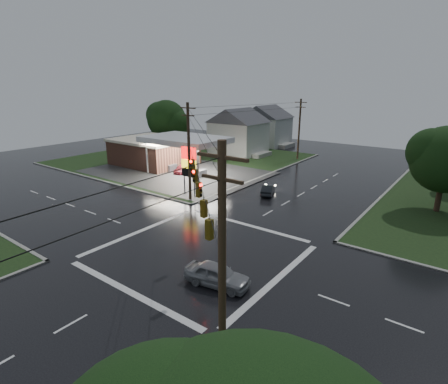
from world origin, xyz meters
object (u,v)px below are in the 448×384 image
Objects in this scene: utility_pole_n at (299,128)px; tree_ne_near at (448,160)px; utility_pole_nw at (189,151)px; car_crossing at (217,275)px; tree_nw_behind at (167,120)px; car_north at (268,190)px; house_far at (266,125)px; car_pump at (183,169)px; pylon_sign at (189,163)px; house_near at (239,131)px; gas_station at (158,150)px; utility_pole_se at (222,275)px.

utility_pole_n is 28.55m from tree_ne_near.
utility_pole_nw reaches higher than car_crossing.
car_north is (30.61, -13.41, -5.57)m from tree_nw_behind.
house_far is 2.56× the size of car_pump.
tree_ne_near is 2.08× the size of car_pump.
pylon_sign is at bearing -154.99° from tree_ne_near.
tree_ne_near is at bearing -21.76° from house_near.
car_crossing is (29.82, -22.65, -1.79)m from gas_station.
car_crossing is (37.98, -32.95, -5.42)m from tree_nw_behind.
utility_pole_nw is 26.87m from utility_pole_se.
tree_nw_behind is at bearing -123.44° from house_far.
utility_pole_nw is (1.00, -1.00, 1.71)m from pylon_sign.
tree_nw_behind is at bearing 140.13° from pylon_sign.
house_far is 36.76m from car_north.
house_near reaches higher than car_pump.
utility_pole_nw is at bearing -63.46° from car_pump.
tree_nw_behind is (-43.34, 39.49, 0.46)m from utility_pole_se.
utility_pole_n is at bearing 18.21° from tree_nw_behind.
utility_pole_n is at bearing 87.92° from pylon_sign.
tree_ne_near reaches higher than pylon_sign.
utility_pole_nw is 31.82m from tree_nw_behind.
utility_pole_se is at bearing -150.37° from car_crossing.
utility_pole_se is 31.83m from tree_ne_near.
utility_pole_n is 1.05× the size of tree_nw_behind.
gas_station is at bearing 149.82° from car_pump.
utility_pole_n reaches higher than car_pump.
gas_station is at bearing -29.42° from car_north.
utility_pole_n is 43.42m from car_crossing.
pylon_sign reaches higher than car_crossing.
pylon_sign is 2.22m from utility_pole_nw.
utility_pole_se reaches higher than car_north.
gas_station is 2.92× the size of tree_ne_near.
tree_ne_near is (47.98, -8.00, -0.62)m from tree_nw_behind.
car_pump is at bearing -28.55° from car_north.
utility_pole_nw is 1.00× the size of house_near.
pylon_sign is at bearing -73.02° from house_far.
pylon_sign is 10.07m from car_north.
utility_pole_se is at bearing -56.21° from house_near.
house_near reaches higher than gas_station.
pylon_sign is 27.56m from utility_pole_n.
utility_pole_se reaches higher than car_crossing.
car_pump is (-28.61, 28.04, -5.10)m from utility_pole_se.
pylon_sign is at bearing -92.08° from utility_pole_n.
car_pump is (1.84, -17.46, -3.78)m from house_near.
car_pump is (-33.25, -3.45, -4.93)m from tree_ne_near.
car_pump is (-9.61, -19.46, -4.84)m from utility_pole_n.
car_pump is at bearing -116.29° from utility_pole_n.
utility_pole_nw is 2.96× the size of car_north.
utility_pole_se is (19.00, -19.00, 0.00)m from utility_pole_nw.
utility_pole_n is 22.23m from car_pump.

